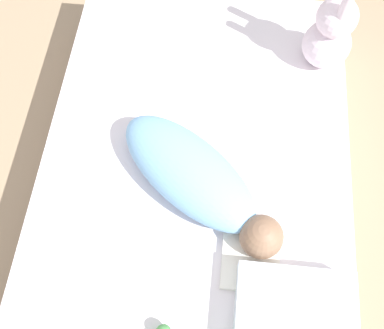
% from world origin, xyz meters
% --- Properties ---
extents(ground_plane, '(12.00, 12.00, 0.00)m').
position_xyz_m(ground_plane, '(0.00, 0.00, 0.00)').
color(ground_plane, '#9E8466').
extents(bed_mattress, '(1.43, 0.95, 0.21)m').
position_xyz_m(bed_mattress, '(0.00, 0.00, 0.11)').
color(bed_mattress, white).
rests_on(bed_mattress, ground_plane).
extents(burp_cloth, '(0.20, 0.16, 0.02)m').
position_xyz_m(burp_cloth, '(-0.27, -0.18, 0.22)').
color(burp_cloth, white).
rests_on(burp_cloth, bed_mattress).
extents(swaddled_baby, '(0.47, 0.53, 0.13)m').
position_xyz_m(swaddled_baby, '(-0.08, -0.01, 0.27)').
color(swaddled_baby, '#7FB7E5').
rests_on(swaddled_baby, bed_mattress).
extents(bunny_plush, '(0.16, 0.16, 0.36)m').
position_xyz_m(bunny_plush, '(0.44, -0.39, 0.34)').
color(bunny_plush, silver).
rests_on(bunny_plush, bed_mattress).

